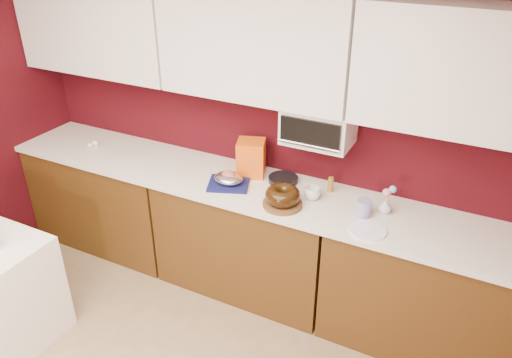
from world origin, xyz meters
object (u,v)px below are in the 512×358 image
at_px(pandoro_box, 251,158).
at_px(flower_vase, 385,205).
at_px(bundt_cake, 283,195).
at_px(foil_ham_nest, 229,178).
at_px(blue_jar, 364,208).
at_px(toaster_oven, 319,125).
at_px(coffee_mug, 312,192).

bearing_deg(pandoro_box, flower_vase, -24.04).
distance_m(bundt_cake, foil_ham_nest, 0.46).
bearing_deg(bundt_cake, blue_jar, 13.70).
bearing_deg(flower_vase, toaster_oven, 169.18).
xyz_separation_m(toaster_oven, coffee_mug, (0.04, -0.15, -0.42)).
height_order(foil_ham_nest, coffee_mug, coffee_mug).
bearing_deg(blue_jar, bundt_cake, -166.30).
xyz_separation_m(toaster_oven, flower_vase, (0.51, -0.10, -0.42)).
bearing_deg(toaster_oven, pandoro_box, -177.72).
bearing_deg(foil_ham_nest, blue_jar, 2.49).
relative_size(pandoro_box, flower_vase, 2.52).
relative_size(toaster_oven, foil_ham_nest, 2.17).
bearing_deg(blue_jar, toaster_oven, 154.35).
bearing_deg(blue_jar, foil_ham_nest, -177.51).
bearing_deg(coffee_mug, toaster_oven, 103.60).
bearing_deg(foil_ham_nest, toaster_oven, 22.87).
height_order(pandoro_box, blue_jar, pandoro_box).
xyz_separation_m(toaster_oven, blue_jar, (0.40, -0.19, -0.42)).
height_order(blue_jar, flower_vase, blue_jar).
bearing_deg(pandoro_box, toaster_oven, -17.29).
xyz_separation_m(foil_ham_nest, coffee_mug, (0.60, 0.09, -0.00)).
distance_m(foil_ham_nest, blue_jar, 0.96).
bearing_deg(bundt_cake, coffee_mug, 50.18).
relative_size(coffee_mug, flower_vase, 0.99).
height_order(toaster_oven, coffee_mug, toaster_oven).
bearing_deg(flower_vase, coffee_mug, -173.96).
bearing_deg(coffee_mug, pandoro_box, 166.26).
height_order(toaster_oven, foil_ham_nest, toaster_oven).
distance_m(pandoro_box, blue_jar, 0.92).
distance_m(pandoro_box, coffee_mug, 0.55).
bearing_deg(bundt_cake, toaster_oven, 71.66).
relative_size(bundt_cake, flower_vase, 2.19).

